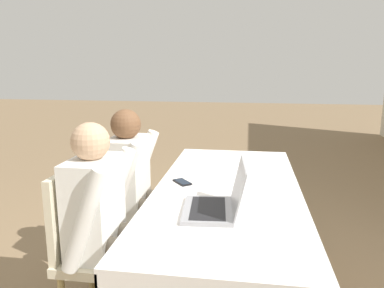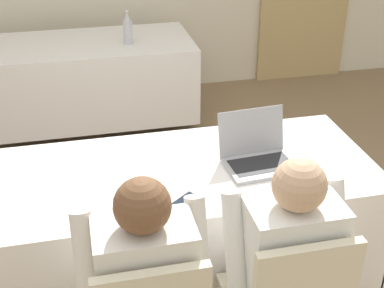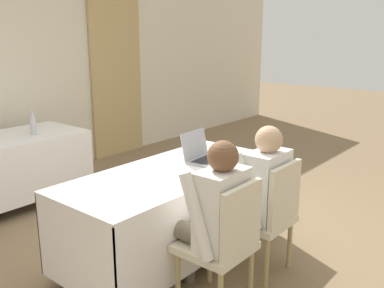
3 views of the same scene
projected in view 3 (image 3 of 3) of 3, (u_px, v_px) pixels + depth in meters
ground_plane at (173, 256)px, 3.55m from camera, size 24.00×24.00×0.00m
curtain_panel at (116, 66)px, 6.29m from camera, size 0.92×0.04×2.65m
conference_table_near at (172, 192)px, 3.40m from camera, size 1.88×0.82×0.74m
laptop at (204, 156)px, 3.61m from camera, size 0.36×0.31×0.24m
cell_phone at (195, 179)px, 3.16m from camera, size 0.14×0.13×0.01m
paper_beside_laptop at (230, 154)px, 3.83m from camera, size 0.22×0.31×0.00m
water_bottle at (33, 123)px, 4.54m from camera, size 0.07×0.07×0.27m
chair_near_left at (225, 240)px, 2.77m from camera, size 0.44×0.44×0.89m
chair_near_right at (269, 213)px, 3.19m from camera, size 0.44×0.44×0.89m
person_checkered_shirt at (212, 213)px, 2.79m from camera, size 0.50×0.52×1.15m
person_white_shirt at (258, 190)px, 3.21m from camera, size 0.50×0.52×1.15m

